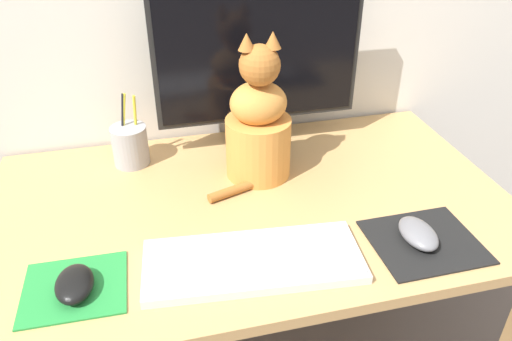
{
  "coord_description": "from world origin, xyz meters",
  "views": [
    {
      "loc": [
        -0.21,
        -0.88,
        1.36
      ],
      "look_at": [
        -0.0,
        -0.04,
        0.82
      ],
      "focal_mm": 35.0,
      "sensor_mm": 36.0,
      "label": 1
    }
  ],
  "objects_px": {
    "keyboard": "(253,260)",
    "computer_mouse_right": "(418,233)",
    "monitor": "(259,61)",
    "pen_cup": "(130,145)",
    "cat": "(258,126)",
    "computer_mouse_left": "(75,284)"
  },
  "relations": [
    {
      "from": "keyboard",
      "to": "pen_cup",
      "type": "relative_size",
      "value": 2.34
    },
    {
      "from": "cat",
      "to": "computer_mouse_right",
      "type": "bearing_deg",
      "value": -51.4
    },
    {
      "from": "monitor",
      "to": "keyboard",
      "type": "bearing_deg",
      "value": -105.24
    },
    {
      "from": "monitor",
      "to": "computer_mouse_right",
      "type": "height_order",
      "value": "monitor"
    },
    {
      "from": "keyboard",
      "to": "computer_mouse_right",
      "type": "distance_m",
      "value": 0.33
    },
    {
      "from": "monitor",
      "to": "pen_cup",
      "type": "xyz_separation_m",
      "value": [
        -0.33,
        -0.01,
        -0.18
      ]
    },
    {
      "from": "monitor",
      "to": "cat",
      "type": "relative_size",
      "value": 1.47
    },
    {
      "from": "cat",
      "to": "pen_cup",
      "type": "distance_m",
      "value": 0.33
    },
    {
      "from": "computer_mouse_left",
      "to": "cat",
      "type": "distance_m",
      "value": 0.52
    },
    {
      "from": "computer_mouse_right",
      "to": "pen_cup",
      "type": "relative_size",
      "value": 0.59
    },
    {
      "from": "computer_mouse_right",
      "to": "cat",
      "type": "xyz_separation_m",
      "value": [
        -0.25,
        0.32,
        0.11
      ]
    },
    {
      "from": "keyboard",
      "to": "computer_mouse_left",
      "type": "distance_m",
      "value": 0.32
    },
    {
      "from": "keyboard",
      "to": "computer_mouse_right",
      "type": "relative_size",
      "value": 4.0
    },
    {
      "from": "cat",
      "to": "monitor",
      "type": "bearing_deg",
      "value": 77.16
    },
    {
      "from": "monitor",
      "to": "cat",
      "type": "xyz_separation_m",
      "value": [
        -0.03,
        -0.14,
        -0.1
      ]
    },
    {
      "from": "keyboard",
      "to": "cat",
      "type": "xyz_separation_m",
      "value": [
        0.09,
        0.31,
        0.12
      ]
    },
    {
      "from": "computer_mouse_left",
      "to": "keyboard",
      "type": "bearing_deg",
      "value": -1.1
    },
    {
      "from": "keyboard",
      "to": "pen_cup",
      "type": "bearing_deg",
      "value": 120.79
    },
    {
      "from": "monitor",
      "to": "keyboard",
      "type": "xyz_separation_m",
      "value": [
        -0.12,
        -0.45,
        -0.22
      ]
    },
    {
      "from": "monitor",
      "to": "pen_cup",
      "type": "distance_m",
      "value": 0.38
    },
    {
      "from": "computer_mouse_right",
      "to": "monitor",
      "type": "bearing_deg",
      "value": 114.6
    },
    {
      "from": "keyboard",
      "to": "cat",
      "type": "relative_size",
      "value": 1.21
    }
  ]
}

